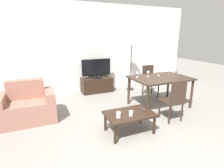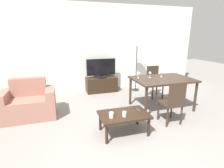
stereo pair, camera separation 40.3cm
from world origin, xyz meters
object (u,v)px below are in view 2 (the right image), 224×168
Objects in this scene: remote_primary at (138,110)px; wine_glass_right at (139,74)px; dining_table at (162,82)px; floor_lamp at (137,43)px; tv at (101,68)px; armchair at (29,104)px; cup_colored_far at (111,115)px; tv_stand at (101,84)px; wine_glass_center at (150,73)px; coffee_table at (124,116)px; dining_chair_far at (154,80)px; cup_white_near at (124,114)px; wine_glass_left at (162,73)px; dining_chair_near at (173,101)px.

remote_primary is 1.18m from wine_glass_right.
dining_table is 1.73m from floor_lamp.
wine_glass_right is at bearing -69.86° from tv.
cup_colored_far is (1.48, -1.31, 0.12)m from armchair.
tv_stand is 1.87m from wine_glass_center.
coffee_table is at bearing -171.68° from remote_primary.
cup_colored_far is (-0.57, -0.13, 0.04)m from remote_primary.
tv_stand is at bearing 145.53° from dining_chair_far.
dining_table is at bearing -57.38° from tv.
cup_colored_far is (-0.23, 0.02, 0.00)m from cup_white_near.
tv is 10.14× the size of cup_white_near.
coffee_table is 1.55m from wine_glass_center.
tv_stand is 6.41× the size of remote_primary.
wine_glass_left is at bearing 38.04° from cup_white_near.
armchair is 2.36m from remote_primary.
wine_glass_center is at bearing -128.35° from dining_chair_far.
armchair reaches higher than remote_primary.
dining_chair_near is 2.54m from floor_lamp.
dining_chair_near is at bearing -107.17° from dining_table.
cup_white_near is 0.62× the size of wine_glass_right.
floor_lamp is 19.16× the size of cup_white_near.
coffee_table is 5.89× the size of remote_primary.
floor_lamp is 11.82× the size of wine_glass_center.
cup_white_near is (-1.58, -1.73, -0.06)m from dining_chair_far.
cup_colored_far is (-1.56, -0.92, -0.24)m from dining_table.
tv is 0.53× the size of floor_lamp.
dining_table is 0.25m from wine_glass_left.
dining_table reaches higher than remote_primary.
wine_glass_left reaches higher than tv_stand.
wine_glass_center is at bearing -100.73° from floor_lamp.
wine_glass_left reaches higher than dining_chair_near.
dining_chair_far reaches higher than armchair.
remote_primary is at bearing 13.10° from cup_colored_far.
tv is at bearing 126.75° from wine_glass_left.
floor_lamp reaches higher than wine_glass_center.
cup_white_near is at bearing -95.06° from tv.
wine_glass_center reaches higher than tv_stand.
wine_glass_left is at bearing -4.23° from armchair.
armchair is 1.22× the size of dining_chair_near.
dining_chair_near reaches higher than coffee_table.
remote_primary is at bearing -138.35° from wine_glass_left.
tv is 1.02× the size of dining_chair_far.
wine_glass_right is (-0.29, 0.02, 0.00)m from wine_glass_center.
tv is at bearing 108.74° from dining_chair_near.
cup_colored_far is (-0.47, -2.64, -0.32)m from tv.
wine_glass_center is (-0.31, 0.02, 0.00)m from wine_glass_left.
wine_glass_left reaches higher than armchair.
wine_glass_center is at bearing -4.34° from armchair.
coffee_table is 1.58m from dining_table.
tv is 2.70m from cup_colored_far.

